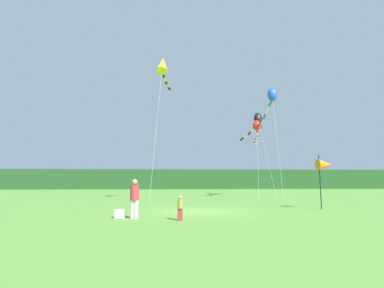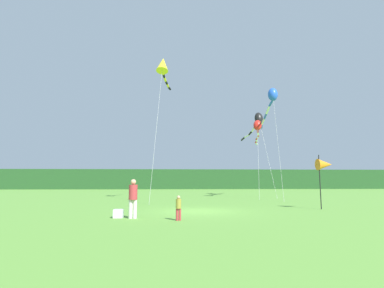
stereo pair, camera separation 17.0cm
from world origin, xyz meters
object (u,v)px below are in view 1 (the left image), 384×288
(kite_blue, at_px, (271,100))
(kite_red, at_px, (257,128))
(person_adult, at_px, (134,196))
(kite_yellow, at_px, (163,66))
(banner_flag_pole, at_px, (325,165))
(cooler_box, at_px, (120,214))
(person_child, at_px, (180,206))
(kite_black, at_px, (257,121))

(kite_blue, distance_m, kite_red, 4.60)
(person_adult, xyz_separation_m, kite_yellow, (0.78, 11.48, 10.72))
(banner_flag_pole, xyz_separation_m, kite_red, (-0.22, 13.57, 4.66))
(person_adult, height_order, cooler_box, person_adult)
(cooler_box, xyz_separation_m, kite_blue, (11.66, 12.95, 9.13))
(person_child, bearing_deg, kite_red, 64.41)
(kite_yellow, bearing_deg, person_child, -84.10)
(cooler_box, relative_size, kite_black, 0.05)
(person_adult, xyz_separation_m, banner_flag_pole, (10.98, 3.81, 1.66))
(kite_black, bearing_deg, cooler_box, -122.71)
(kite_black, relative_size, kite_blue, 0.91)
(kite_red, bearing_deg, cooler_box, -123.83)
(person_adult, distance_m, kite_red, 21.39)
(person_child, distance_m, banner_flag_pole, 10.25)
(person_child, height_order, banner_flag_pole, banner_flag_pole)
(person_adult, relative_size, person_child, 1.66)
(person_adult, bearing_deg, person_child, -21.10)
(banner_flag_pole, distance_m, kite_black, 16.04)
(person_child, bearing_deg, banner_flag_pole, 27.27)
(kite_black, height_order, kite_red, kite_black)
(banner_flag_pole, relative_size, kite_red, 0.36)
(person_adult, bearing_deg, banner_flag_pole, 19.13)
(kite_red, bearing_deg, kite_yellow, -149.40)
(person_child, height_order, cooler_box, person_child)
(kite_blue, bearing_deg, kite_black, 87.86)
(cooler_box, height_order, banner_flag_pole, banner_flag_pole)
(person_child, xyz_separation_m, banner_flag_pole, (8.92, 4.60, 2.05))
(person_adult, distance_m, person_child, 2.23)
(person_child, xyz_separation_m, kite_yellow, (-1.27, 12.27, 11.11))
(kite_black, bearing_deg, banner_flag_pole, -90.76)
(person_child, distance_m, kite_black, 22.95)
(kite_yellow, bearing_deg, person_adult, -93.91)
(kite_black, bearing_deg, person_adult, -120.76)
(person_adult, distance_m, banner_flag_pole, 11.74)
(kite_blue, relative_size, kite_red, 1.14)
(person_adult, xyz_separation_m, kite_black, (11.17, 18.77, 7.41))
(person_adult, height_order, kite_blue, kite_blue)
(cooler_box, bearing_deg, kite_yellow, 82.49)
(kite_blue, bearing_deg, kite_yellow, -170.12)
(person_child, xyz_separation_m, cooler_box, (-2.74, 1.10, -0.40))
(banner_flag_pole, relative_size, kite_blue, 0.32)
(kite_black, distance_m, kite_yellow, 13.12)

